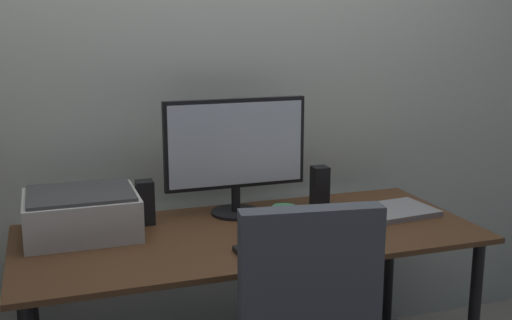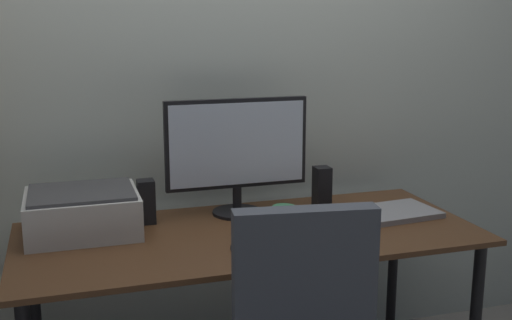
{
  "view_description": "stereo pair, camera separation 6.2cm",
  "coord_description": "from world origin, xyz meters",
  "px_view_note": "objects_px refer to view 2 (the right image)",
  "views": [
    {
      "loc": [
        -0.7,
        -2.12,
        1.51
      ],
      "look_at": [
        0.03,
        0.02,
        1.01
      ],
      "focal_mm": 44.46,
      "sensor_mm": 36.0,
      "label": 1
    },
    {
      "loc": [
        -0.64,
        -2.14,
        1.51
      ],
      "look_at": [
        0.03,
        0.02,
        1.01
      ],
      "focal_mm": 44.46,
      "sensor_mm": 36.0,
      "label": 2
    }
  ],
  "objects_px": {
    "keyboard": "(276,248)",
    "laptop": "(395,212)",
    "speaker_left": "(146,202)",
    "desk": "(250,251)",
    "coffee_mug": "(284,218)",
    "monitor": "(237,149)",
    "speaker_right": "(322,187)",
    "printer": "(83,212)",
    "mouse": "(329,242)"
  },
  "relations": [
    {
      "from": "desk",
      "to": "speaker_left",
      "type": "distance_m",
      "value": 0.44
    },
    {
      "from": "mouse",
      "to": "speaker_left",
      "type": "relative_size",
      "value": 0.56
    },
    {
      "from": "monitor",
      "to": "keyboard",
      "type": "xyz_separation_m",
      "value": [
        0.01,
        -0.44,
        -0.26
      ]
    },
    {
      "from": "monitor",
      "to": "coffee_mug",
      "type": "distance_m",
      "value": 0.35
    },
    {
      "from": "desk",
      "to": "coffee_mug",
      "type": "bearing_deg",
      "value": -11.67
    },
    {
      "from": "monitor",
      "to": "printer",
      "type": "distance_m",
      "value": 0.63
    },
    {
      "from": "speaker_left",
      "to": "coffee_mug",
      "type": "bearing_deg",
      "value": -27.06
    },
    {
      "from": "laptop",
      "to": "speaker_left",
      "type": "bearing_deg",
      "value": 163.34
    },
    {
      "from": "mouse",
      "to": "coffee_mug",
      "type": "distance_m",
      "value": 0.22
    },
    {
      "from": "keyboard",
      "to": "laptop",
      "type": "height_order",
      "value": "laptop"
    },
    {
      "from": "printer",
      "to": "laptop",
      "type": "bearing_deg",
      "value": -6.92
    },
    {
      "from": "mouse",
      "to": "printer",
      "type": "height_order",
      "value": "printer"
    },
    {
      "from": "coffee_mug",
      "to": "laptop",
      "type": "height_order",
      "value": "coffee_mug"
    },
    {
      "from": "desk",
      "to": "speaker_right",
      "type": "bearing_deg",
      "value": 29.65
    },
    {
      "from": "mouse",
      "to": "laptop",
      "type": "xyz_separation_m",
      "value": [
        0.4,
        0.25,
        -0.01
      ]
    },
    {
      "from": "monitor",
      "to": "printer",
      "type": "relative_size",
      "value": 1.43
    },
    {
      "from": "desk",
      "to": "mouse",
      "type": "height_order",
      "value": "mouse"
    },
    {
      "from": "desk",
      "to": "laptop",
      "type": "height_order",
      "value": "laptop"
    },
    {
      "from": "coffee_mug",
      "to": "printer",
      "type": "height_order",
      "value": "printer"
    },
    {
      "from": "desk",
      "to": "monitor",
      "type": "height_order",
      "value": "monitor"
    },
    {
      "from": "monitor",
      "to": "keyboard",
      "type": "distance_m",
      "value": 0.51
    },
    {
      "from": "coffee_mug",
      "to": "laptop",
      "type": "xyz_separation_m",
      "value": [
        0.49,
        0.05,
        -0.04
      ]
    },
    {
      "from": "desk",
      "to": "speaker_right",
      "type": "distance_m",
      "value": 0.47
    },
    {
      "from": "laptop",
      "to": "printer",
      "type": "height_order",
      "value": "printer"
    },
    {
      "from": "keyboard",
      "to": "speaker_left",
      "type": "relative_size",
      "value": 1.71
    },
    {
      "from": "keyboard",
      "to": "coffee_mug",
      "type": "relative_size",
      "value": 2.79
    },
    {
      "from": "speaker_left",
      "to": "speaker_right",
      "type": "relative_size",
      "value": 1.0
    },
    {
      "from": "laptop",
      "to": "keyboard",
      "type": "bearing_deg",
      "value": -162.97
    },
    {
      "from": "desk",
      "to": "laptop",
      "type": "distance_m",
      "value": 0.62
    },
    {
      "from": "desk",
      "to": "speaker_left",
      "type": "xyz_separation_m",
      "value": [
        -0.35,
        0.22,
        0.16
      ]
    },
    {
      "from": "monitor",
      "to": "speaker_right",
      "type": "bearing_deg",
      "value": -1.23
    },
    {
      "from": "desk",
      "to": "mouse",
      "type": "distance_m",
      "value": 0.33
    },
    {
      "from": "speaker_right",
      "to": "laptop",
      "type": "bearing_deg",
      "value": -39.8
    },
    {
      "from": "monitor",
      "to": "desk",
      "type": "bearing_deg",
      "value": -93.99
    },
    {
      "from": "speaker_left",
      "to": "laptop",
      "type": "bearing_deg",
      "value": -11.49
    },
    {
      "from": "coffee_mug",
      "to": "keyboard",
      "type": "bearing_deg",
      "value": -117.06
    },
    {
      "from": "laptop",
      "to": "mouse",
      "type": "bearing_deg",
      "value": -153.16
    },
    {
      "from": "monitor",
      "to": "coffee_mug",
      "type": "xyz_separation_m",
      "value": [
        0.11,
        -0.25,
        -0.22
      ]
    },
    {
      "from": "speaker_left",
      "to": "keyboard",
      "type": "bearing_deg",
      "value": -49.3
    },
    {
      "from": "keyboard",
      "to": "coffee_mug",
      "type": "xyz_separation_m",
      "value": [
        0.1,
        0.19,
        0.04
      ]
    },
    {
      "from": "monitor",
      "to": "mouse",
      "type": "distance_m",
      "value": 0.56
    },
    {
      "from": "keyboard",
      "to": "desk",
      "type": "bearing_deg",
      "value": 96.31
    },
    {
      "from": "coffee_mug",
      "to": "speaker_right",
      "type": "xyz_separation_m",
      "value": [
        0.25,
        0.24,
        0.04
      ]
    },
    {
      "from": "laptop",
      "to": "speaker_right",
      "type": "xyz_separation_m",
      "value": [
        -0.24,
        0.2,
        0.07
      ]
    },
    {
      "from": "desk",
      "to": "coffee_mug",
      "type": "height_order",
      "value": "coffee_mug"
    },
    {
      "from": "desk",
      "to": "printer",
      "type": "bearing_deg",
      "value": 164.18
    },
    {
      "from": "monitor",
      "to": "printer",
      "type": "height_order",
      "value": "monitor"
    },
    {
      "from": "desk",
      "to": "monitor",
      "type": "xyz_separation_m",
      "value": [
        0.02,
        0.22,
        0.34
      ]
    },
    {
      "from": "printer",
      "to": "desk",
      "type": "bearing_deg",
      "value": -15.82
    },
    {
      "from": "mouse",
      "to": "coffee_mug",
      "type": "xyz_separation_m",
      "value": [
        -0.09,
        0.2,
        0.03
      ]
    }
  ]
}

